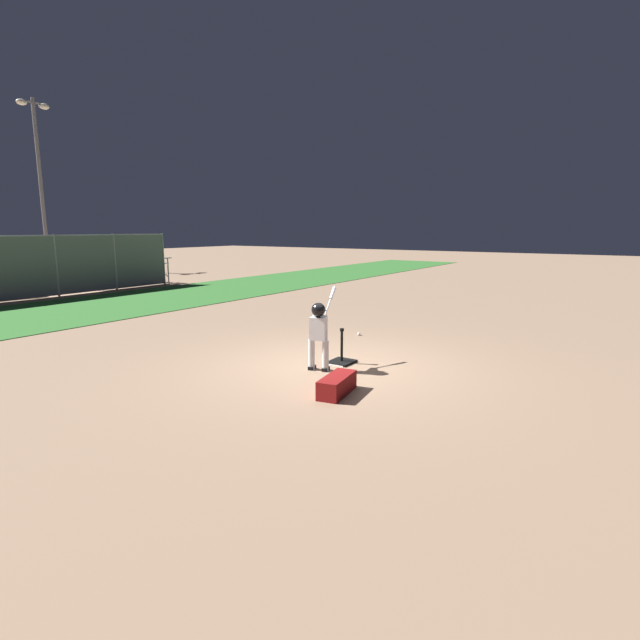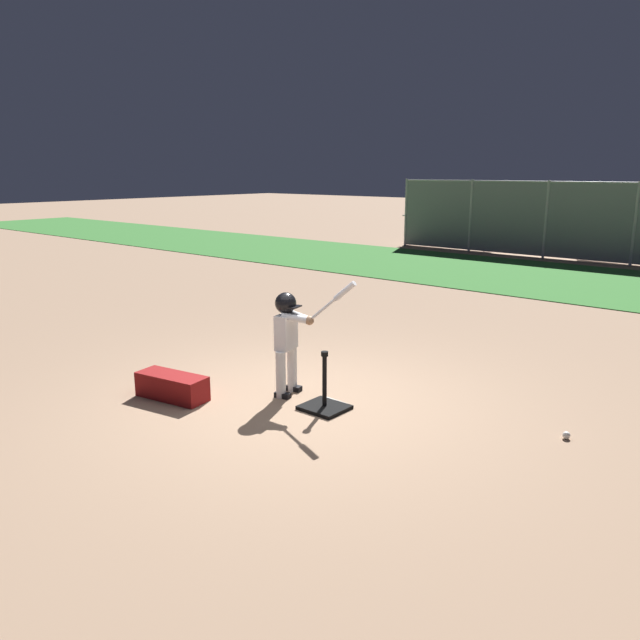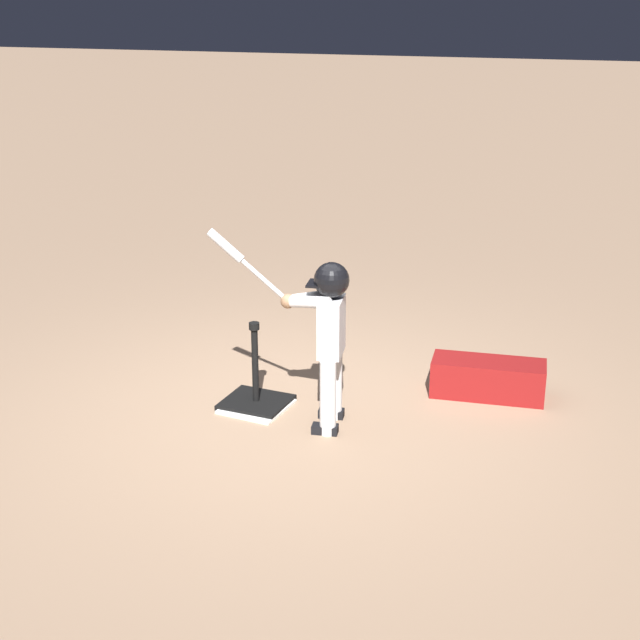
{
  "view_description": "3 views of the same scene",
  "coord_description": "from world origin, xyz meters",
  "px_view_note": "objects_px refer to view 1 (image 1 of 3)",
  "views": [
    {
      "loc": [
        -7.3,
        -4.58,
        2.44
      ],
      "look_at": [
        -0.4,
        0.01,
        0.91
      ],
      "focal_mm": 28.0,
      "sensor_mm": 36.0,
      "label": 1
    },
    {
      "loc": [
        4.29,
        -4.86,
        2.51
      ],
      "look_at": [
        -0.0,
        0.26,
        0.89
      ],
      "focal_mm": 35.0,
      "sensor_mm": 36.0,
      "label": 2
    },
    {
      "loc": [
        -2.5,
        5.31,
        2.79
      ],
      "look_at": [
        -0.12,
        -0.26,
        0.64
      ],
      "focal_mm": 50.0,
      "sensor_mm": 36.0,
      "label": 3
    }
  ],
  "objects_px": {
    "batter_child": "(319,327)",
    "bleachers_right_center": "(121,272)",
    "baseball": "(359,334)",
    "batting_tee": "(342,359)",
    "equipment_bag": "(337,385)"
  },
  "relations": [
    {
      "from": "batter_child",
      "to": "equipment_bag",
      "type": "distance_m",
      "value": 1.46
    },
    {
      "from": "batter_child",
      "to": "bleachers_right_center",
      "type": "bearing_deg",
      "value": 66.98
    },
    {
      "from": "batting_tee",
      "to": "bleachers_right_center",
      "type": "bearing_deg",
      "value": 69.17
    },
    {
      "from": "batting_tee",
      "to": "equipment_bag",
      "type": "xyz_separation_m",
      "value": [
        -1.53,
        -0.84,
        0.06
      ]
    },
    {
      "from": "batting_tee",
      "to": "baseball",
      "type": "distance_m",
      "value": 2.43
    },
    {
      "from": "batting_tee",
      "to": "batter_child",
      "type": "bearing_deg",
      "value": 171.04
    },
    {
      "from": "baseball",
      "to": "equipment_bag",
      "type": "bearing_deg",
      "value": -155.24
    },
    {
      "from": "batting_tee",
      "to": "batter_child",
      "type": "xyz_separation_m",
      "value": [
        -0.6,
        0.09,
        0.68
      ]
    },
    {
      "from": "batter_child",
      "to": "baseball",
      "type": "distance_m",
      "value": 3.06
    },
    {
      "from": "baseball",
      "to": "bleachers_right_center",
      "type": "xyz_separation_m",
      "value": [
        3.23,
        13.52,
        0.54
      ]
    },
    {
      "from": "batter_child",
      "to": "baseball",
      "type": "relative_size",
      "value": 18.71
    },
    {
      "from": "batter_child",
      "to": "bleachers_right_center",
      "type": "height_order",
      "value": "batter_child"
    },
    {
      "from": "batter_child",
      "to": "bleachers_right_center",
      "type": "relative_size",
      "value": 0.37
    },
    {
      "from": "batting_tee",
      "to": "batter_child",
      "type": "distance_m",
      "value": 0.91
    },
    {
      "from": "batting_tee",
      "to": "equipment_bag",
      "type": "height_order",
      "value": "batting_tee"
    }
  ]
}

